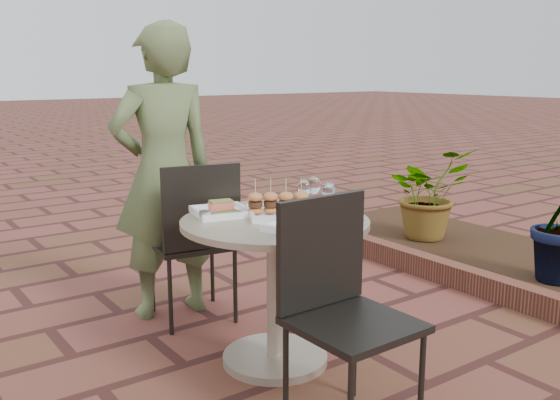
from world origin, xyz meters
TOP-DOWN VIEW (x-y plane):
  - ground at (0.00, 0.00)m, footprint 60.00×60.00m
  - cafe_table at (-0.03, -0.23)m, footprint 0.90×0.90m
  - chair_far at (-0.10, 0.43)m, footprint 0.51×0.51m
  - chair_near at (-0.12, -0.80)m, footprint 0.45×0.45m
  - diner at (-0.17, 0.68)m, footprint 0.66×0.47m
  - plate_salmon at (-0.18, 0.01)m, footprint 0.31×0.31m
  - plate_sliders at (0.02, -0.18)m, footprint 0.39×0.39m
  - plate_tuna at (-0.04, -0.46)m, footprint 0.35×0.35m
  - wine_glass_right at (0.25, -0.29)m, footprint 0.07×0.07m
  - wine_glass_mid at (0.20, -0.16)m, footprint 0.07×0.07m
  - wine_glass_far at (0.25, -0.17)m, footprint 0.07×0.07m
  - steel_ramekin at (-0.31, -0.06)m, footprint 0.07×0.07m
  - cutlery_set at (0.26, -0.41)m, footprint 0.16×0.22m
  - planter_curb at (1.60, 0.30)m, footprint 0.12×3.00m
  - mulch_bed at (2.30, 0.30)m, footprint 1.30×3.00m
  - potted_plant_a at (2.24, 0.80)m, footprint 0.74×0.66m

SIDE VIEW (x-z plane):
  - ground at x=0.00m, z-range 0.00..0.00m
  - mulch_bed at x=2.30m, z-range 0.00..0.06m
  - planter_curb at x=1.60m, z-range 0.00..0.15m
  - potted_plant_a at x=2.24m, z-range 0.06..0.81m
  - cafe_table at x=-0.03m, z-range 0.12..0.85m
  - chair_far at x=-0.10m, z-range 0.08..1.01m
  - chair_near at x=-0.12m, z-range 0.08..1.01m
  - cutlery_set at x=0.26m, z-range 0.73..0.73m
  - plate_tuna at x=-0.04m, z-range 0.73..0.76m
  - plate_salmon at x=-0.18m, z-range 0.71..0.79m
  - steel_ramekin at x=-0.31m, z-range 0.73..0.78m
  - plate_sliders at x=0.02m, z-range 0.68..0.87m
  - wine_glass_right at x=0.25m, z-range 0.76..0.92m
  - wine_glass_mid at x=0.20m, z-range 0.76..0.93m
  - diner at x=-0.17m, z-range 0.00..1.69m
  - wine_glass_far at x=0.25m, z-range 0.77..0.94m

